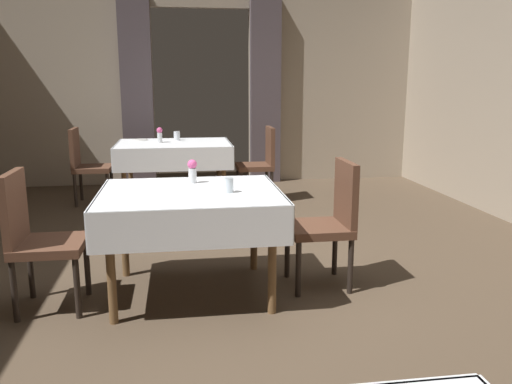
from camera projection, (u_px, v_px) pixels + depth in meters
The scene contains 13 objects.
ground at pixel (232, 288), 3.83m from camera, with size 10.08×10.08×0.00m, color #4C3D2D.
wall_back at pixel (202, 79), 7.55m from camera, with size 6.40×0.27×3.00m.
dining_table_mid at pixel (190, 204), 3.61m from camera, with size 1.25×1.06×0.75m.
dining_table_far at pixel (174, 150), 6.39m from camera, with size 1.38×1.06×0.75m.
chair_mid_left at pixel (36, 234), 3.39m from camera, with size 0.44×0.44×0.93m.
chair_mid_right at pixel (330, 218), 3.80m from camera, with size 0.44×0.44×0.93m.
chair_far_right at pixel (261, 160), 6.53m from camera, with size 0.45×0.44×0.93m.
chair_far_left at pixel (86, 162), 6.37m from camera, with size 0.44×0.44×0.93m.
flower_vase_mid at pixel (192, 170), 3.84m from camera, with size 0.07×0.07×0.18m.
glass_mid_b at pixel (229, 185), 3.53m from camera, with size 0.07×0.07×0.10m, color silver.
flower_vase_far at pixel (160, 134), 6.37m from camera, with size 0.07×0.07×0.19m.
glass_far_b at pixel (177, 136), 6.61m from camera, with size 0.08×0.08×0.11m, color silver.
plate_far_c at pixel (141, 140), 6.63m from camera, with size 0.18×0.18×0.01m, color white.
Camera 1 is at (-0.36, -3.58, 1.50)m, focal length 36.51 mm.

